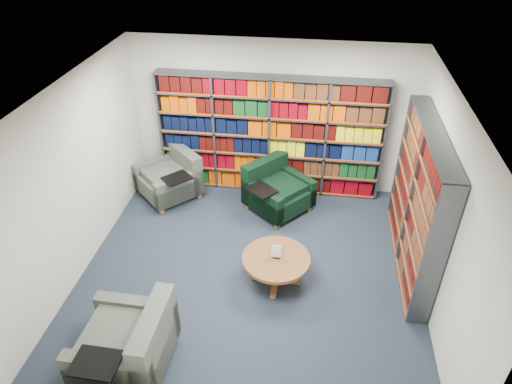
# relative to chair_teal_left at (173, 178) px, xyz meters

# --- Properties ---
(room_shell) EXTENTS (5.02, 5.02, 2.82)m
(room_shell) POSITION_rel_chair_teal_left_xyz_m (1.73, -1.86, 1.05)
(room_shell) COLOR #191F2E
(room_shell) RESTS_ON ground
(bookshelf_back) EXTENTS (4.00, 0.28, 2.20)m
(bookshelf_back) POSITION_rel_chair_teal_left_xyz_m (1.73, 0.48, 0.75)
(bookshelf_back) COLOR #47494F
(bookshelf_back) RESTS_ON ground
(bookshelf_right) EXTENTS (0.28, 2.50, 2.20)m
(bookshelf_right) POSITION_rel_chair_teal_left_xyz_m (4.07, -1.26, 0.75)
(bookshelf_right) COLOR #47494F
(bookshelf_right) RESTS_ON ground
(chair_teal_left) EXTENTS (1.34, 1.34, 0.86)m
(chair_teal_left) POSITION_rel_chair_teal_left_xyz_m (0.00, 0.00, 0.00)
(chair_teal_left) COLOR #0C2630
(chair_teal_left) RESTS_ON ground
(chair_green_right) EXTENTS (1.34, 1.34, 0.86)m
(chair_green_right) POSITION_rel_chair_teal_left_xyz_m (1.91, -0.14, 0.00)
(chair_green_right) COLOR black
(chair_green_right) RESTS_ON ground
(chair_teal_front) EXTENTS (1.04, 1.21, 0.93)m
(chair_teal_front) POSITION_rel_chair_teal_left_xyz_m (0.61, -3.67, 0.03)
(chair_teal_front) COLOR #0C2630
(chair_teal_front) RESTS_ON ground
(coffee_table) EXTENTS (0.98, 0.98, 0.69)m
(coffee_table) POSITION_rel_chair_teal_left_xyz_m (2.13, -2.01, 0.02)
(coffee_table) COLOR brown
(coffee_table) RESTS_ON ground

